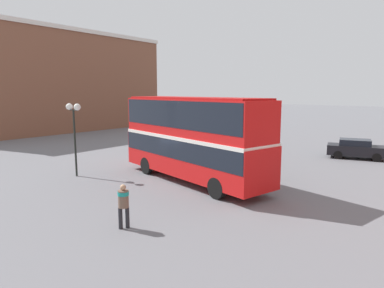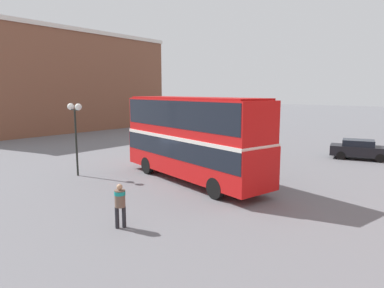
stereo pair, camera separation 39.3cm
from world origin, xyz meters
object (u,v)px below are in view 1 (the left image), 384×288
at_px(pedestrian_foreground, 123,202).
at_px(parked_car_kerb_near, 356,149).
at_px(street_lamp_twin_globe, 74,118).
at_px(double_decker_bus, 192,134).
at_px(parked_car_kerb_far, 216,144).

relative_size(pedestrian_foreground, parked_car_kerb_near, 0.38).
distance_m(parked_car_kerb_near, street_lamp_twin_globe, 21.02).
distance_m(double_decker_bus, pedestrian_foreground, 7.71).
xyz_separation_m(parked_car_kerb_far, street_lamp_twin_globe, (-1.93, -12.42, 2.92)).
bearing_deg(parked_car_kerb_far, parked_car_kerb_near, 23.16).
bearing_deg(pedestrian_foreground, parked_car_kerb_far, -34.05).
relative_size(double_decker_bus, parked_car_kerb_near, 2.37).
bearing_deg(street_lamp_twin_globe, parked_car_kerb_near, 54.02).
height_order(double_decker_bus, street_lamp_twin_globe, double_decker_bus).
bearing_deg(pedestrian_foreground, parked_car_kerb_near, -66.72).
xyz_separation_m(pedestrian_foreground, street_lamp_twin_globe, (-8.68, 3.62, 2.56)).
relative_size(pedestrian_foreground, street_lamp_twin_globe, 0.39).
height_order(parked_car_kerb_near, parked_car_kerb_far, parked_car_kerb_near).
bearing_deg(pedestrian_foreground, street_lamp_twin_globe, 10.52).
height_order(double_decker_bus, parked_car_kerb_near, double_decker_bus).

